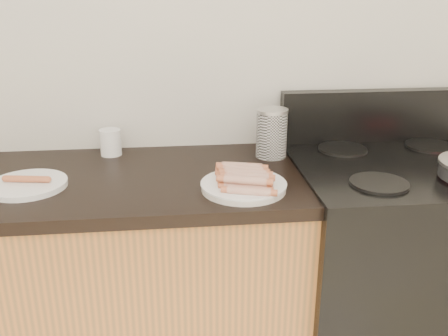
{
  "coord_description": "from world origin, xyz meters",
  "views": [
    {
      "loc": [
        -0.02,
        0.14,
        1.49
      ],
      "look_at": [
        0.14,
        1.62,
        0.94
      ],
      "focal_mm": 40.0,
      "sensor_mm": 36.0,
      "label": 1
    }
  ],
  "objects": [
    {
      "name": "burner_far_right",
      "position": [
        0.95,
        1.84,
        0.92
      ],
      "size": [
        0.18,
        0.18,
        0.01
      ],
      "primitive_type": "cylinder",
      "color": "black",
      "rests_on": "stove"
    },
    {
      "name": "wall_back",
      "position": [
        0.0,
        2.0,
        1.3
      ],
      "size": [
        4.0,
        0.04,
        2.6
      ],
      "primitive_type": "cube",
      "color": "silver",
      "rests_on": "ground"
    },
    {
      "name": "plain_sausages",
      "position": [
        -0.47,
        1.63,
        0.93
      ],
      "size": [
        0.14,
        0.04,
        0.02
      ],
      "rotation": [
        0.0,
        0.0,
        -0.16
      ],
      "color": "#AE6F45",
      "rests_on": "side_plate"
    },
    {
      "name": "burner_far_left",
      "position": [
        0.61,
        1.84,
        0.92
      ],
      "size": [
        0.18,
        0.18,
        0.01
      ],
      "primitive_type": "cylinder",
      "color": "black",
      "rests_on": "stove"
    },
    {
      "name": "burner_near_left",
      "position": [
        0.61,
        1.51,
        0.92
      ],
      "size": [
        0.18,
        0.18,
        0.01
      ],
      "primitive_type": "cylinder",
      "color": "black",
      "rests_on": "stove"
    },
    {
      "name": "hotdog_pile",
      "position": [
        0.19,
        1.54,
        0.94
      ],
      "size": [
        0.13,
        0.24,
        0.05
      ],
      "rotation": [
        0.0,
        0.0,
        -0.34
      ],
      "color": "maroon",
      "rests_on": "main_plate"
    },
    {
      "name": "side_plate",
      "position": [
        -0.47,
        1.63,
        0.91
      ],
      "size": [
        0.25,
        0.25,
        0.02
      ],
      "primitive_type": "cylinder",
      "rotation": [
        0.0,
        0.0,
        0.03
      ],
      "color": "white",
      "rests_on": "counter_slab"
    },
    {
      "name": "main_plate",
      "position": [
        0.19,
        1.54,
        0.91
      ],
      "size": [
        0.3,
        0.3,
        0.02
      ],
      "primitive_type": "cylinder",
      "rotation": [
        0.0,
        0.0,
        -0.16
      ],
      "color": "white",
      "rests_on": "counter_slab"
    },
    {
      "name": "stove",
      "position": [
        0.78,
        1.68,
        0.46
      ],
      "size": [
        0.76,
        0.65,
        0.91
      ],
      "color": "black",
      "rests_on": "floor"
    },
    {
      "name": "mug",
      "position": [
        -0.24,
        1.92,
        0.95
      ],
      "size": [
        0.1,
        0.1,
        0.1
      ],
      "primitive_type": "cylinder",
      "rotation": [
        0.0,
        0.0,
        0.31
      ],
      "color": "silver",
      "rests_on": "counter_slab"
    },
    {
      "name": "stove_panel",
      "position": [
        0.78,
        1.96,
        1.01
      ],
      "size": [
        0.76,
        0.06,
        0.2
      ],
      "primitive_type": "cube",
      "color": "black",
      "rests_on": "stove"
    },
    {
      "name": "canister",
      "position": [
        0.34,
        1.84,
        0.99
      ],
      "size": [
        0.11,
        0.11,
        0.18
      ],
      "rotation": [
        0.0,
        0.0,
        -0.17
      ],
      "color": "white",
      "rests_on": "counter_slab"
    }
  ]
}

